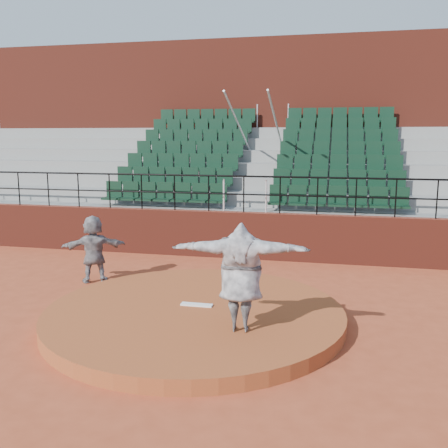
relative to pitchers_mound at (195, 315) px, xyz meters
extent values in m
plane|color=#A54325|center=(0.00, 0.00, -0.12)|extent=(90.00, 90.00, 0.00)
cylinder|color=#994722|center=(0.00, 0.00, 0.00)|extent=(5.50, 5.50, 0.25)
cube|color=white|center=(0.00, 0.15, 0.14)|extent=(0.60, 0.15, 0.03)
cube|color=maroon|center=(0.00, 5.00, 0.53)|extent=(24.00, 0.30, 1.30)
cylinder|color=black|center=(0.00, 5.00, 2.17)|extent=(24.00, 0.05, 0.05)
cylinder|color=black|center=(0.00, 5.00, 1.68)|extent=(24.00, 0.04, 0.04)
cylinder|color=black|center=(-7.00, 5.00, 1.67)|extent=(0.04, 0.04, 1.00)
cylinder|color=black|center=(-6.00, 5.00, 1.67)|extent=(0.04, 0.04, 1.00)
cylinder|color=black|center=(-5.00, 5.00, 1.67)|extent=(0.04, 0.04, 1.00)
cylinder|color=black|center=(-4.00, 5.00, 1.67)|extent=(0.04, 0.04, 1.00)
cylinder|color=black|center=(-3.00, 5.00, 1.67)|extent=(0.04, 0.04, 1.00)
cylinder|color=black|center=(-2.00, 5.00, 1.67)|extent=(0.04, 0.04, 1.00)
cylinder|color=black|center=(-1.00, 5.00, 1.67)|extent=(0.04, 0.04, 1.00)
cylinder|color=black|center=(0.00, 5.00, 1.67)|extent=(0.04, 0.04, 1.00)
cylinder|color=black|center=(1.00, 5.00, 1.67)|extent=(0.04, 0.04, 1.00)
cylinder|color=black|center=(2.00, 5.00, 1.67)|extent=(0.04, 0.04, 1.00)
cylinder|color=black|center=(3.00, 5.00, 1.67)|extent=(0.04, 0.04, 1.00)
cylinder|color=black|center=(4.00, 5.00, 1.67)|extent=(0.04, 0.04, 1.00)
cylinder|color=black|center=(5.00, 5.00, 1.67)|extent=(0.04, 0.04, 1.00)
cube|color=gray|center=(0.00, 5.58, 0.53)|extent=(24.00, 0.85, 1.30)
cube|color=black|center=(-2.53, 5.59, 1.54)|extent=(3.85, 0.48, 0.72)
cube|color=black|center=(2.53, 5.59, 1.54)|extent=(3.85, 0.48, 0.72)
cube|color=gray|center=(0.00, 6.43, 0.73)|extent=(24.00, 0.85, 1.70)
cube|color=black|center=(-2.53, 6.44, 1.94)|extent=(3.85, 0.48, 0.72)
cube|color=black|center=(2.53, 6.44, 1.94)|extent=(3.85, 0.48, 0.72)
cube|color=gray|center=(0.00, 7.28, 0.93)|extent=(24.00, 0.85, 2.10)
cube|color=black|center=(-2.53, 7.29, 2.33)|extent=(3.85, 0.48, 0.72)
cube|color=black|center=(2.53, 7.29, 2.33)|extent=(3.85, 0.48, 0.72)
cube|color=gray|center=(0.00, 8.12, 1.12)|extent=(24.00, 0.85, 2.50)
cube|color=black|center=(-2.53, 8.13, 2.73)|extent=(3.85, 0.48, 0.72)
cube|color=black|center=(2.53, 8.13, 2.73)|extent=(3.85, 0.48, 0.72)
cube|color=gray|center=(0.00, 8.97, 1.33)|extent=(24.00, 0.85, 2.90)
cube|color=black|center=(-2.53, 8.98, 3.14)|extent=(3.85, 0.48, 0.72)
cube|color=black|center=(2.53, 8.98, 3.14)|extent=(3.85, 0.48, 0.72)
cube|color=gray|center=(0.00, 9.82, 1.52)|extent=(24.00, 0.85, 3.30)
cube|color=black|center=(-2.53, 9.83, 3.53)|extent=(3.85, 0.48, 0.72)
cube|color=black|center=(2.53, 9.83, 3.53)|extent=(3.85, 0.48, 0.72)
cube|color=gray|center=(0.00, 10.68, 1.73)|extent=(24.00, 0.85, 3.70)
cube|color=black|center=(-2.53, 10.69, 3.94)|extent=(3.85, 0.48, 0.72)
cube|color=black|center=(2.53, 10.69, 3.94)|extent=(3.85, 0.48, 0.72)
cylinder|color=silver|center=(-0.60, 8.12, 3.28)|extent=(0.06, 5.97, 2.46)
cylinder|color=silver|center=(0.60, 8.12, 3.28)|extent=(0.06, 5.97, 2.46)
cube|color=maroon|center=(0.00, 12.60, 3.43)|extent=(24.00, 3.00, 7.10)
imported|color=black|center=(1.02, -0.83, 1.02)|extent=(2.25, 0.81, 1.79)
imported|color=black|center=(-3.00, 1.95, 0.67)|extent=(1.53, 1.08, 1.59)
camera|label=1|loc=(2.45, -8.47, 3.26)|focal=40.00mm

